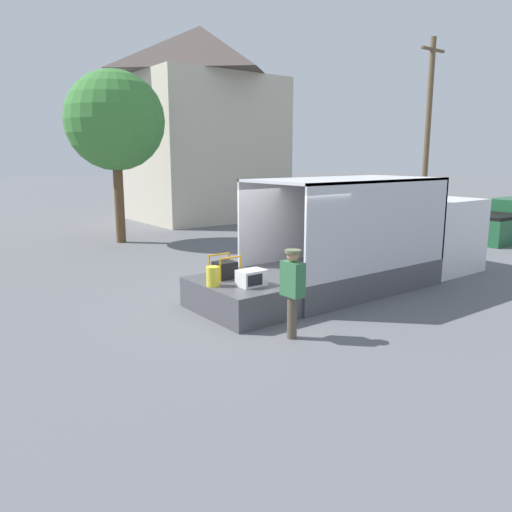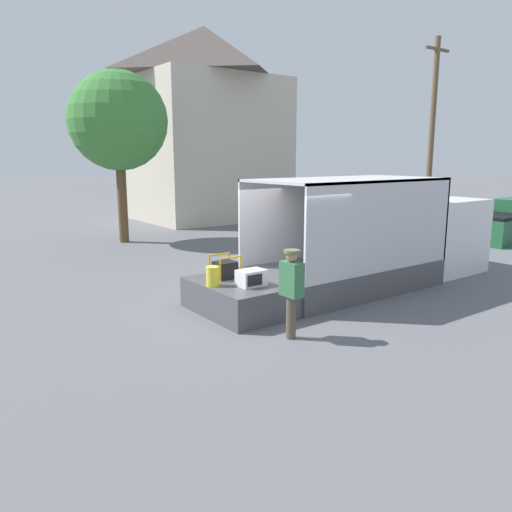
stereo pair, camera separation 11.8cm
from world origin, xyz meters
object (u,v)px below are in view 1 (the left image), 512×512
Objects in this scene: microwave at (252,278)px; pickup_truck_green at (512,222)px; box_truck at (393,246)px; worker_person at (292,285)px; portable_generator at (226,269)px; orange_bucket at (213,276)px; street_tree at (115,121)px; utility_pole at (428,128)px.

pickup_truck_green is at bearing 7.28° from microwave.
microwave is at bearing -175.15° from box_truck.
worker_person is 0.31× the size of pickup_truck_green.
worker_person is (-0.08, -2.30, 0.15)m from portable_generator.
pickup_truck_green reaches higher than orange_bucket.
microwave is 1.01× the size of portable_generator.
microwave is 0.34× the size of worker_person.
portable_generator is (-5.14, 0.44, -0.03)m from box_truck.
portable_generator is at bearing -98.66° from street_tree.
worker_person reaches higher than pickup_truck_green.
orange_bucket is at bearing -174.77° from pickup_truck_green.
portable_generator is at bearing 175.09° from box_truck.
microwave is 0.79m from orange_bucket.
utility_pole is at bearing -9.61° from street_tree.
street_tree is at bearing 110.32° from box_truck.
orange_bucket is 10.79m from street_tree.
utility_pole is at bearing 28.34° from worker_person.
portable_generator is 0.06× the size of utility_pole.
portable_generator is 0.10× the size of pickup_truck_green.
worker_person is 0.26× the size of street_tree.
box_truck is 1.34× the size of pickup_truck_green.
box_truck is 4.36× the size of worker_person.
portable_generator is 0.71m from orange_bucket.
street_tree is (-3.69, 9.97, 3.65)m from box_truck.
utility_pole is at bearing 24.67° from microwave.
microwave is at bearing -86.25° from portable_generator.
utility_pole is (2.53, 5.94, 4.03)m from pickup_truck_green.
utility_pole reaches higher than microwave.
street_tree is (1.45, 9.53, 3.68)m from portable_generator.
street_tree is (2.03, 9.94, 3.67)m from orange_bucket.
worker_person is 0.18× the size of utility_pole.
pickup_truck_green is (14.39, 1.84, -0.17)m from microwave.
box_truck is at bearing 4.85° from microwave.
utility_pole is (17.56, 7.31, 3.83)m from orange_bucket.
portable_generator is at bearing 35.38° from orange_bucket.
pickup_truck_green is at bearing 5.23° from orange_bucket.
utility_pole reaches higher than orange_bucket.
portable_generator is 18.72m from utility_pole.
pickup_truck_green is 0.83× the size of street_tree.
portable_generator is 2.31m from worker_person.
box_truck reaches higher than worker_person.
pickup_truck_green reaches higher than microwave.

